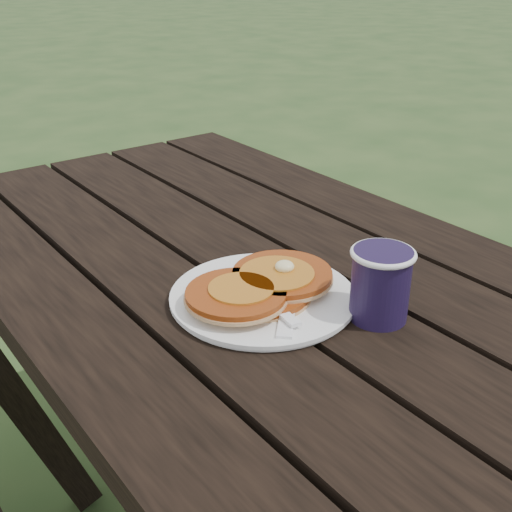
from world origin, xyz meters
TOP-DOWN VIEW (x-y plane):
  - plate at (-0.06, 0.11)m, footprint 0.28×0.28m
  - pancake_stack at (-0.07, 0.11)m, footprint 0.23×0.15m
  - knife at (-0.05, 0.07)m, footprint 0.14×0.14m
  - fork at (-0.08, 0.07)m, footprint 0.05×0.16m
  - coffee_cup at (0.03, -0.02)m, footprint 0.09×0.09m

SIDE VIEW (x-z plane):
  - plate at x=-0.06m, z-range 0.75..0.76m
  - knife at x=-0.05m, z-range 0.76..0.76m
  - fork at x=-0.08m, z-range 0.77..0.77m
  - pancake_stack at x=-0.07m, z-range 0.76..0.79m
  - coffee_cup at x=0.03m, z-range 0.76..0.86m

